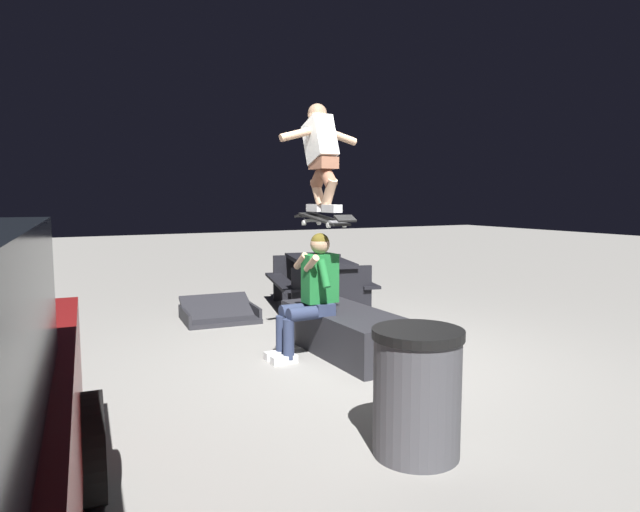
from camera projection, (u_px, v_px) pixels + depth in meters
name	position (u px, v px, depth m)	size (l,w,h in m)	color
ground_plane	(352.00, 359.00, 5.60)	(40.00, 40.00, 0.00)	gray
ledge_box_main	(347.00, 332.00, 5.82)	(1.79, 0.72, 0.44)	#28282D
person_sitting_on_ledge	(311.00, 290.00, 5.60)	(0.59, 0.75, 1.28)	#2D3856
skateboard	(323.00, 219.00, 5.69)	(1.02, 0.22, 0.13)	black
skater_airborne	(321.00, 152.00, 5.67)	(0.62, 0.89, 1.12)	white
kicker_ramp	(220.00, 315.00, 7.36)	(0.99, 1.04, 0.38)	#28282D
picnic_table_back	(318.00, 275.00, 8.07)	(1.97, 1.71, 0.75)	black
trash_bin	(417.00, 392.00, 3.48)	(0.58, 0.58, 0.82)	#47474C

